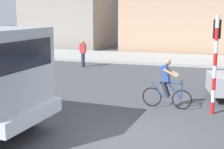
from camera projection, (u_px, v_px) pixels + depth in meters
The scene contains 7 objects.
ground_plane at pixel (126, 138), 8.80m from camera, with size 120.00×120.00×0.00m, color #4C4C51.
sidewalk_far at pixel (183, 60), 22.43m from camera, with size 80.00×5.00×0.16m, color #ADADA8.
cyclist at pixel (167, 83), 11.45m from camera, with size 1.73×0.50×1.72m.
traffic_light_pole at pixel (216, 51), 10.60m from camera, with size 0.24×0.43×3.20m.
pedestrian_near_kerb at pixel (83, 53), 19.87m from camera, with size 0.34×0.22×1.62m.
building_corner_left at pixel (71, 21), 31.92m from camera, with size 7.37×7.55×4.73m.
building_mid_block at pixel (191, 11), 27.05m from camera, with size 11.09×5.30×6.55m.
Camera 1 is at (2.15, -8.05, 3.32)m, focal length 53.41 mm.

